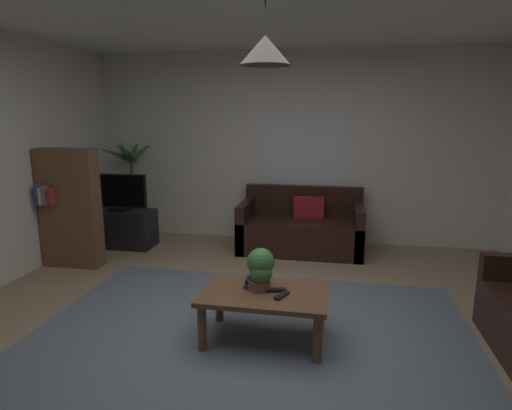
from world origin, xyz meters
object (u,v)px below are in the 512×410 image
(potted_palm_corner, at_px, (133,190))
(tv_stand, at_px, (121,228))
(tv, at_px, (118,192))
(bookshelf_corner, at_px, (69,208))
(potted_plant_on_table, at_px, (261,268))
(pendant_lamp, at_px, (265,50))
(remote_on_table_0, at_px, (276,290))
(remote_on_table_1, at_px, (282,296))
(book_on_table_2, at_px, (255,280))
(book_on_table_0, at_px, (252,286))
(coffee_table, at_px, (264,300))
(book_on_table_1, at_px, (254,283))
(couch_under_window, at_px, (301,230))

(potted_palm_corner, bearing_deg, tv_stand, -84.68)
(tv, height_order, bookshelf_corner, bookshelf_corner)
(potted_plant_on_table, bearing_deg, tv_stand, 138.51)
(potted_palm_corner, distance_m, pendant_lamp, 3.83)
(remote_on_table_0, xyz_separation_m, tv_stand, (-2.44, 2.07, -0.17))
(remote_on_table_1, distance_m, potted_plant_on_table, 0.27)
(book_on_table_2, xyz_separation_m, pendant_lamp, (0.09, -0.06, 1.74))
(book_on_table_0, bearing_deg, tv, 138.13)
(remote_on_table_0, bearing_deg, remote_on_table_1, -167.66)
(coffee_table, distance_m, book_on_table_1, 0.16)
(book_on_table_0, relative_size, potted_plant_on_table, 0.38)
(potted_plant_on_table, xyz_separation_m, tv, (-2.31, 2.02, 0.17))
(book_on_table_1, bearing_deg, book_on_table_0, 168.54)
(book_on_table_1, height_order, remote_on_table_0, book_on_table_1)
(potted_palm_corner, bearing_deg, book_on_table_0, -47.75)
(pendant_lamp, bearing_deg, coffee_table, 26.57)
(potted_palm_corner, height_order, pendant_lamp, pendant_lamp)
(potted_palm_corner, relative_size, bookshelf_corner, 1.04)
(book_on_table_1, relative_size, remote_on_table_1, 0.82)
(bookshelf_corner, bearing_deg, couch_under_window, 22.81)
(coffee_table, xyz_separation_m, book_on_table_0, (-0.11, 0.06, 0.08))
(potted_palm_corner, xyz_separation_m, bookshelf_corner, (-0.14, -1.31, 0.00))
(book_on_table_0, height_order, remote_on_table_0, book_on_table_0)
(couch_under_window, relative_size, remote_on_table_1, 9.98)
(book_on_table_2, distance_m, pendant_lamp, 1.74)
(book_on_table_0, xyz_separation_m, tv, (-2.24, 2.01, 0.33))
(remote_on_table_1, bearing_deg, tv_stand, 161.72)
(book_on_table_0, bearing_deg, potted_palm_corner, 132.25)
(couch_under_window, height_order, pendant_lamp, pendant_lamp)
(potted_palm_corner, bearing_deg, pendant_lamp, -47.17)
(book_on_table_0, bearing_deg, couch_under_window, 85.09)
(tv, bearing_deg, bookshelf_corner, -103.03)
(remote_on_table_1, relative_size, tv, 0.20)
(book_on_table_2, bearing_deg, book_on_table_0, 163.10)
(remote_on_table_1, bearing_deg, potted_palm_corner, 156.43)
(couch_under_window, xyz_separation_m, bookshelf_corner, (-2.62, -1.10, 0.43))
(bookshelf_corner, bearing_deg, remote_on_table_1, -26.53)
(book_on_table_0, distance_m, tv_stand, 3.03)
(coffee_table, bearing_deg, tv_stand, 138.26)
(tv_stand, bearing_deg, book_on_table_1, -42.04)
(book_on_table_2, bearing_deg, pendant_lamp, -33.81)
(potted_palm_corner, bearing_deg, coffee_table, -47.17)
(book_on_table_1, relative_size, tv, 0.16)
(coffee_table, bearing_deg, remote_on_table_0, 16.80)
(remote_on_table_1, bearing_deg, coffee_table, 178.43)
(couch_under_window, height_order, potted_palm_corner, potted_palm_corner)
(remote_on_table_1, distance_m, pendant_lamp, 1.80)
(book_on_table_1, bearing_deg, remote_on_table_0, -10.65)
(book_on_table_0, relative_size, book_on_table_2, 0.95)
(book_on_table_2, bearing_deg, tv_stand, 137.98)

